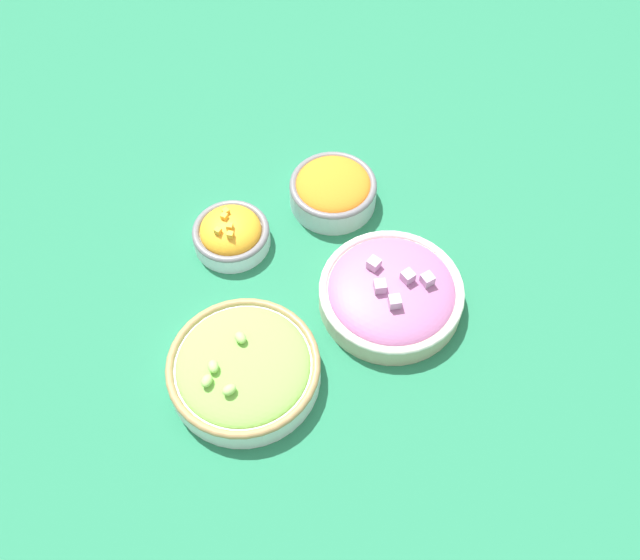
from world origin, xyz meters
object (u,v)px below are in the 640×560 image
Objects in this scene: bowl_squash at (231,233)px; bowl_carrots at (333,189)px; bowl_red_onion at (391,293)px; bowl_lettuce at (244,368)px.

bowl_squash is 0.86× the size of bowl_carrots.
bowl_red_onion is at bearing 85.23° from bowl_carrots.
bowl_red_onion is at bearing 127.47° from bowl_squash.
bowl_lettuce is 1.51× the size of bowl_carrots.
bowl_red_onion is 0.25m from bowl_lettuce.
bowl_lettuce reaches higher than bowl_carrots.
bowl_squash is (0.17, -0.22, -0.00)m from bowl_red_onion.
bowl_red_onion is 0.22m from bowl_carrots.
bowl_red_onion is 1.00× the size of bowl_lettuce.
bowl_carrots is (-0.27, -0.23, 0.00)m from bowl_lettuce.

